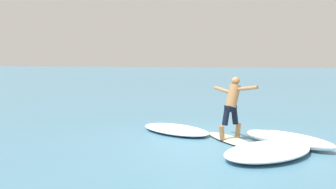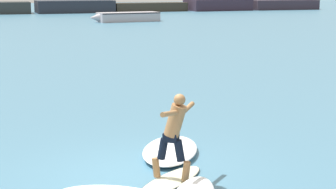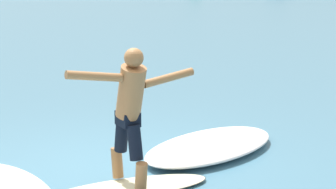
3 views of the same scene
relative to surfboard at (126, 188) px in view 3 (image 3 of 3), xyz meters
The scene contains 4 objects.
ground_plane 0.71m from the surfboard, 133.46° to the left, with size 200.00×200.00×0.00m, color teal.
surfboard is the anchor object (origin of this frame).
surfer 0.97m from the surfboard, 13.02° to the right, with size 1.04×1.24×1.61m.
wave_foam_at_tail 1.74m from the surfboard, 71.75° to the left, with size 2.00×2.53×0.19m.
Camera 3 is at (2.95, -6.02, 2.52)m, focal length 60.00 mm.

